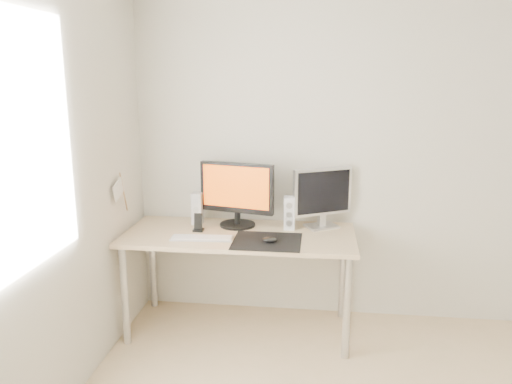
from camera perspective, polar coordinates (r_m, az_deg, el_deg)
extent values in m
plane|color=silver|center=(3.71, 13.33, 4.29)|extent=(3.50, 0.00, 3.50)
cube|color=black|center=(3.31, 1.28, -5.64)|extent=(0.45, 0.40, 0.00)
ellipsoid|color=black|center=(3.27, 1.57, -5.50)|extent=(0.10, 0.06, 0.04)
cube|color=#D1B587|center=(3.49, -1.92, -4.95)|extent=(1.60, 0.70, 0.03)
cylinder|color=silver|center=(3.55, -14.76, -11.39)|extent=(0.05, 0.05, 0.70)
cylinder|color=silver|center=(3.32, 10.36, -12.91)|extent=(0.05, 0.05, 0.70)
cylinder|color=silver|center=(4.05, -11.73, -8.10)|extent=(0.05, 0.05, 0.70)
cylinder|color=silver|center=(3.85, 9.90, -9.14)|extent=(0.05, 0.05, 0.70)
cylinder|color=black|center=(3.65, -2.13, -3.74)|extent=(0.31, 0.31, 0.02)
cylinder|color=black|center=(3.63, -2.14, -2.72)|extent=(0.05, 0.05, 0.12)
cube|color=black|center=(3.57, -2.21, 0.49)|extent=(0.55, 0.17, 0.36)
cube|color=orange|center=(3.55, -2.36, 0.56)|extent=(0.49, 0.12, 0.30)
cube|color=silver|center=(3.64, 7.48, -3.89)|extent=(0.27, 0.25, 0.01)
cube|color=silver|center=(3.63, 7.51, -3.02)|extent=(0.06, 0.06, 0.10)
cube|color=silver|center=(3.58, 7.60, 0.06)|extent=(0.41, 0.25, 0.34)
cube|color=black|center=(3.56, 7.77, -0.01)|extent=(0.36, 0.20, 0.30)
cube|color=silver|center=(3.69, -6.72, -1.86)|extent=(0.08, 0.09, 0.24)
cylinder|color=silver|center=(3.67, -6.84, -3.00)|extent=(0.05, 0.01, 0.05)
cylinder|color=#AFB0B2|center=(3.65, -6.87, -2.03)|extent=(0.05, 0.01, 0.05)
cylinder|color=silver|center=(3.64, -6.90, -1.05)|extent=(0.05, 0.01, 0.05)
cube|color=white|center=(3.55, 3.85, -2.40)|extent=(0.08, 0.09, 0.24)
cylinder|color=#B4B3B6|center=(3.53, 3.79, -3.59)|extent=(0.05, 0.01, 0.05)
cylinder|color=silver|center=(3.51, 3.81, -2.58)|extent=(0.05, 0.01, 0.05)
cylinder|color=#B1B1B3|center=(3.49, 3.82, -1.56)|extent=(0.05, 0.01, 0.05)
cube|color=silver|center=(3.37, -6.17, -5.29)|extent=(0.43, 0.15, 0.01)
cube|color=white|center=(3.37, -6.18, -5.16)|extent=(0.41, 0.13, 0.01)
cube|color=black|center=(3.54, -6.60, -4.34)|extent=(0.07, 0.06, 0.02)
cube|color=black|center=(3.53, -6.62, -3.34)|extent=(0.06, 0.03, 0.11)
cylinder|color=#A57F54|center=(3.54, -14.90, 0.00)|extent=(0.01, 0.10, 0.29)
cube|color=white|center=(3.45, -15.45, 0.31)|extent=(0.00, 0.19, 0.15)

